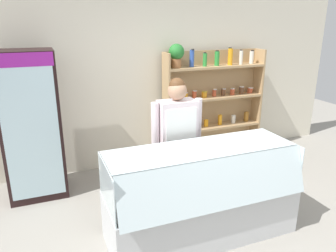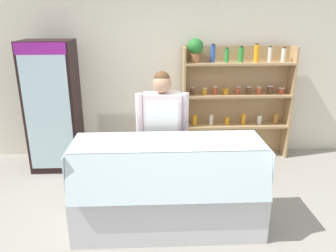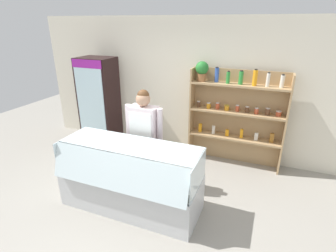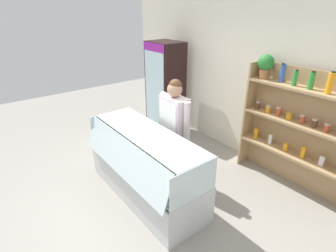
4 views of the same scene
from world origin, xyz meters
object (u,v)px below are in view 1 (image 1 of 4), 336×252
object	(u,v)px
deli_display_case	(201,209)
shop_clerk	(177,135)
shelving_unit	(210,96)
drinks_fridge	(32,126)

from	to	relation	value
deli_display_case	shop_clerk	bearing A→B (deg)	94.38
shelving_unit	shop_clerk	world-z (taller)	shelving_unit
drinks_fridge	shelving_unit	bearing A→B (deg)	6.50
drinks_fridge	shelving_unit	xyz separation A→B (m)	(2.75, 0.31, 0.10)
shop_clerk	deli_display_case	bearing A→B (deg)	-85.62
shelving_unit	deli_display_case	size ratio (longest dim) A/B	0.95
deli_display_case	shop_clerk	xyz separation A→B (m)	(-0.04, 0.56, 0.67)
shelving_unit	shop_clerk	xyz separation A→B (m)	(-1.17, -1.36, -0.08)
drinks_fridge	shelving_unit	size ratio (longest dim) A/B	1.00
drinks_fridge	shelving_unit	distance (m)	2.77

